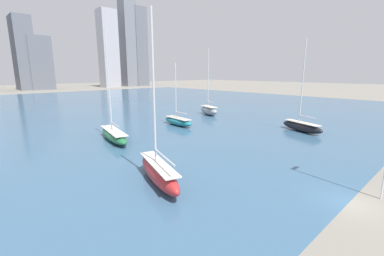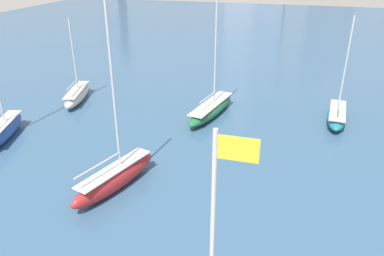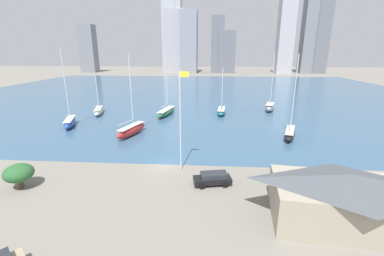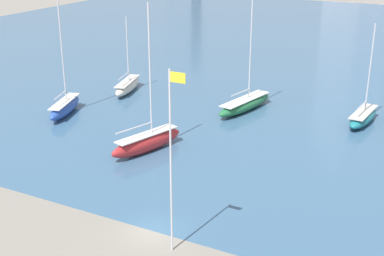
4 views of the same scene
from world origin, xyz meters
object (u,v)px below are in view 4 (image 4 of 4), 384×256
at_px(sailboat_green, 245,104).
at_px(sailboat_red, 147,141).
at_px(sailboat_teal, 363,116).
at_px(flag_pole, 171,159).
at_px(sailboat_cream, 128,86).
at_px(sailboat_blue, 65,106).

bearing_deg(sailboat_green, sailboat_red, -91.75).
bearing_deg(sailboat_teal, sailboat_red, -128.63).
distance_m(flag_pole, sailboat_red, 19.58).
bearing_deg(flag_pole, sailboat_teal, 78.38).
bearing_deg(sailboat_teal, sailboat_green, -166.41).
bearing_deg(sailboat_cream, sailboat_red, -65.95).
distance_m(sailboat_teal, sailboat_cream, 32.33).
xyz_separation_m(sailboat_blue, sailboat_green, (19.38, 11.89, -0.15)).
relative_size(flag_pole, sailboat_teal, 1.15).
bearing_deg(sailboat_cream, flag_pole, -66.66).
distance_m(sailboat_cream, sailboat_green, 17.94).
xyz_separation_m(sailboat_red, sailboat_cream, (-13.90, 16.94, -0.22)).
bearing_deg(sailboat_blue, sailboat_cream, 64.60).
height_order(flag_pole, sailboat_red, sailboat_red).
height_order(flag_pole, sailboat_teal, flag_pole).
bearing_deg(sailboat_teal, sailboat_blue, -152.31).
height_order(sailboat_teal, sailboat_green, sailboat_green).
bearing_deg(sailboat_red, flag_pole, -35.08).
bearing_deg(flag_pole, sailboat_red, 127.80).
bearing_deg(sailboat_blue, flag_pole, -55.05).
height_order(sailboat_red, sailboat_green, sailboat_green).
distance_m(sailboat_red, sailboat_blue, 16.18).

